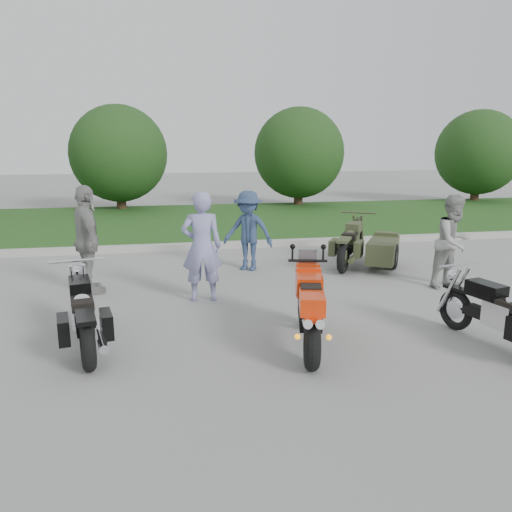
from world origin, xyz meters
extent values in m
plane|color=#959690|center=(0.00, 0.00, 0.00)|extent=(80.00, 80.00, 0.00)
cube|color=#A8A69F|center=(0.00, 6.00, 0.07)|extent=(60.00, 0.30, 0.15)
cube|color=#2F5F20|center=(0.00, 10.15, 0.07)|extent=(60.00, 8.00, 0.14)
cylinder|color=#3F2B1C|center=(-3.00, 13.50, 0.60)|extent=(0.36, 0.36, 1.20)
sphere|color=#1B3814|center=(-3.00, 13.50, 2.20)|extent=(3.60, 3.60, 3.60)
cylinder|color=#3F2B1C|center=(4.00, 13.50, 0.60)|extent=(0.36, 0.36, 1.20)
sphere|color=#1B3814|center=(4.00, 13.50, 2.20)|extent=(3.60, 3.60, 3.60)
cylinder|color=#3F2B1C|center=(12.00, 13.50, 0.60)|extent=(0.36, 0.36, 1.20)
sphere|color=#1B3814|center=(12.00, 13.50, 2.20)|extent=(3.60, 3.60, 3.60)
torus|color=black|center=(0.10, -1.05, 0.30)|extent=(0.32, 0.62, 0.60)
torus|color=black|center=(0.43, 0.30, 0.29)|extent=(0.25, 0.59, 0.58)
cube|color=black|center=(0.25, -0.42, 0.53)|extent=(0.47, 0.90, 0.34)
cube|color=red|center=(0.31, -0.21, 0.79)|extent=(0.44, 0.59, 0.25)
cube|color=red|center=(0.15, -0.84, 0.75)|extent=(0.41, 0.58, 0.21)
cube|color=black|center=(0.22, -0.54, 0.83)|extent=(0.32, 0.39, 0.10)
cube|color=red|center=(0.39, 0.14, 0.75)|extent=(0.41, 0.45, 0.38)
cylinder|color=silver|center=(0.02, -1.09, 0.60)|extent=(0.21, 0.46, 0.21)
cylinder|color=silver|center=(0.15, -1.12, 0.60)|extent=(0.21, 0.46, 0.21)
torus|color=black|center=(-2.42, -0.59, 0.31)|extent=(0.28, 0.65, 0.63)
torus|color=black|center=(-2.72, 0.91, 0.30)|extent=(0.22, 0.60, 0.59)
cube|color=black|center=(-2.57, 0.16, 0.39)|extent=(0.42, 1.13, 0.13)
cube|color=silver|center=(-2.57, 0.16, 0.46)|extent=(0.35, 0.46, 0.32)
cube|color=black|center=(-2.63, 0.43, 0.72)|extent=(0.35, 0.55, 0.20)
cube|color=black|center=(-2.54, 0.03, 0.63)|extent=(0.34, 0.50, 0.11)
cube|color=black|center=(-2.42, -0.59, 0.65)|extent=(0.30, 0.54, 0.06)
cylinder|color=silver|center=(-2.34, -0.12, 0.26)|extent=(0.29, 1.02, 0.09)
torus|color=black|center=(2.45, -0.19, 0.29)|extent=(0.24, 0.59, 0.58)
cube|color=black|center=(2.62, -0.91, 0.38)|extent=(0.44, 1.10, 0.13)
cube|color=silver|center=(2.62, -0.91, 0.45)|extent=(0.35, 0.46, 0.31)
cube|color=black|center=(2.56, -0.65, 0.70)|extent=(0.36, 0.54, 0.20)
cube|color=black|center=(2.65, -1.04, 0.61)|extent=(0.35, 0.50, 0.11)
torus|color=black|center=(2.02, 3.06, 0.33)|extent=(0.49, 0.66, 0.67)
torus|color=black|center=(2.87, 4.44, 0.31)|extent=(0.43, 0.60, 0.63)
cube|color=black|center=(2.45, 3.75, 0.41)|extent=(0.81, 1.12, 0.14)
cube|color=#383F25|center=(2.45, 3.75, 0.49)|extent=(0.48, 0.53, 0.34)
cube|color=#383F25|center=(2.60, 4.00, 0.77)|extent=(0.52, 0.60, 0.22)
cube|color=black|center=(2.37, 3.62, 0.67)|extent=(0.49, 0.56, 0.12)
cube|color=#383F25|center=(2.02, 3.06, 0.69)|extent=(0.47, 0.57, 0.06)
cylinder|color=#383F25|center=(2.41, 3.36, 0.28)|extent=(0.65, 0.97, 0.10)
cube|color=#383F25|center=(2.98, 3.30, 0.39)|extent=(1.13, 1.37, 0.44)
torus|color=black|center=(3.19, 3.17, 0.28)|extent=(0.39, 0.53, 0.55)
imported|color=#8788B8|center=(-0.90, 1.83, 0.91)|extent=(0.69, 0.48, 1.82)
imported|color=#979993|center=(3.61, 1.79, 0.84)|extent=(0.98, 0.87, 1.68)
imported|color=navy|center=(0.20, 3.72, 0.82)|extent=(1.22, 1.05, 1.63)
imported|color=gray|center=(-2.80, 2.62, 0.94)|extent=(0.83, 1.19, 1.88)
camera|label=1|loc=(-1.54, -6.17, 2.55)|focal=35.00mm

